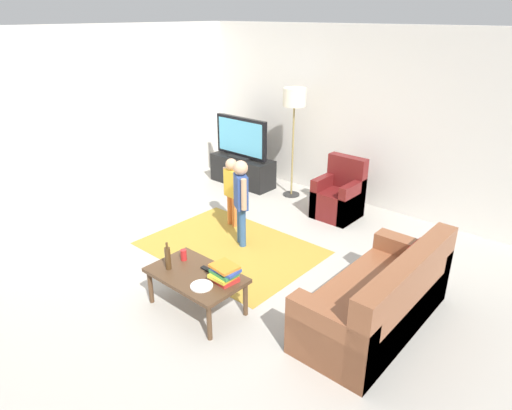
% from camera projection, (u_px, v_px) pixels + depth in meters
% --- Properties ---
extents(ground, '(7.80, 7.80, 0.00)m').
position_uv_depth(ground, '(223.00, 269.00, 5.40)').
color(ground, '#B2ADA3').
extents(wall_back, '(6.00, 0.12, 2.70)m').
position_uv_depth(wall_back, '(358.00, 117.00, 6.94)').
color(wall_back, silver).
rests_on(wall_back, ground).
extents(wall_left, '(0.12, 6.00, 2.70)m').
position_uv_depth(wall_left, '(78.00, 121.00, 6.68)').
color(wall_left, silver).
rests_on(wall_left, ground).
extents(area_rug, '(2.20, 1.60, 0.01)m').
position_uv_depth(area_rug, '(231.00, 248.00, 5.89)').
color(area_rug, '#B28C33').
rests_on(area_rug, ground).
extents(tv_stand, '(1.20, 0.44, 0.50)m').
position_uv_depth(tv_stand, '(242.00, 171.00, 7.99)').
color(tv_stand, black).
rests_on(tv_stand, ground).
extents(tv, '(1.10, 0.28, 0.71)m').
position_uv_depth(tv, '(241.00, 138.00, 7.73)').
color(tv, black).
rests_on(tv, tv_stand).
extents(couch, '(0.80, 1.80, 0.86)m').
position_uv_depth(couch, '(382.00, 302.00, 4.30)').
color(couch, brown).
rests_on(couch, ground).
extents(armchair, '(0.60, 0.60, 0.90)m').
position_uv_depth(armchair, '(340.00, 197.00, 6.71)').
color(armchair, maroon).
rests_on(armchair, ground).
extents(floor_lamp, '(0.36, 0.36, 1.78)m').
position_uv_depth(floor_lamp, '(294.00, 103.00, 6.98)').
color(floor_lamp, '#262626').
rests_on(floor_lamp, ground).
extents(child_near_tv, '(0.34, 0.16, 1.01)m').
position_uv_depth(child_near_tv, '(232.00, 186.00, 6.28)').
color(child_near_tv, orange).
rests_on(child_near_tv, ground).
extents(child_center, '(0.34, 0.25, 1.16)m').
position_uv_depth(child_center, '(241.00, 195.00, 5.72)').
color(child_center, '#33598C').
rests_on(child_center, ground).
extents(coffee_table, '(1.00, 0.60, 0.42)m').
position_uv_depth(coffee_table, '(196.00, 278.00, 4.55)').
color(coffee_table, '#513823').
rests_on(coffee_table, ground).
extents(book_stack, '(0.29, 0.25, 0.17)m').
position_uv_depth(book_stack, '(224.00, 273.00, 4.38)').
color(book_stack, red).
rests_on(book_stack, coffee_table).
extents(bottle, '(0.06, 0.06, 0.30)m').
position_uv_depth(bottle, '(168.00, 258.00, 4.57)').
color(bottle, '#4C3319').
rests_on(bottle, coffee_table).
extents(tv_remote, '(0.17, 0.05, 0.02)m').
position_uv_depth(tv_remote, '(208.00, 270.00, 4.58)').
color(tv_remote, black).
rests_on(tv_remote, coffee_table).
extents(soda_can, '(0.07, 0.07, 0.12)m').
position_uv_depth(soda_can, '(184.00, 255.00, 4.76)').
color(soda_can, red).
rests_on(soda_can, coffee_table).
extents(plate, '(0.22, 0.22, 0.02)m').
position_uv_depth(plate, '(202.00, 286.00, 4.31)').
color(plate, white).
rests_on(plate, coffee_table).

